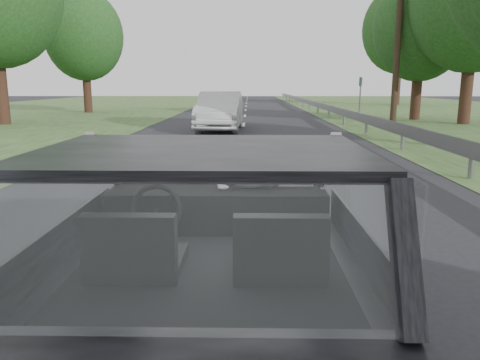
{
  "coord_description": "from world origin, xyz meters",
  "views": [
    {
      "loc": [
        0.23,
        -2.73,
        1.76
      ],
      "look_at": [
        0.17,
        0.57,
        1.08
      ],
      "focal_mm": 35.0,
      "sensor_mm": 36.0,
      "label": 1
    }
  ],
  "objects_px": {
    "highway_sign": "(360,96)",
    "utility_pole": "(399,23)",
    "cat": "(252,177)",
    "subject_car": "(211,254)",
    "other_car": "(220,111)"
  },
  "relations": [
    {
      "from": "subject_car",
      "to": "other_car",
      "type": "distance_m",
      "value": 15.63
    },
    {
      "from": "subject_car",
      "to": "cat",
      "type": "height_order",
      "value": "subject_car"
    },
    {
      "from": "subject_car",
      "to": "utility_pole",
      "type": "distance_m",
      "value": 21.02
    },
    {
      "from": "subject_car",
      "to": "other_car",
      "type": "relative_size",
      "value": 0.89
    },
    {
      "from": "subject_car",
      "to": "highway_sign",
      "type": "distance_m",
      "value": 26.69
    },
    {
      "from": "highway_sign",
      "to": "utility_pole",
      "type": "relative_size",
      "value": 0.24
    },
    {
      "from": "highway_sign",
      "to": "utility_pole",
      "type": "bearing_deg",
      "value": -66.76
    },
    {
      "from": "subject_car",
      "to": "cat",
      "type": "xyz_separation_m",
      "value": [
        0.26,
        0.66,
        0.36
      ]
    },
    {
      "from": "utility_pole",
      "to": "cat",
      "type": "bearing_deg",
      "value": -109.73
    },
    {
      "from": "other_car",
      "to": "utility_pole",
      "type": "relative_size",
      "value": 0.5
    },
    {
      "from": "cat",
      "to": "highway_sign",
      "type": "height_order",
      "value": "highway_sign"
    },
    {
      "from": "cat",
      "to": "highway_sign",
      "type": "bearing_deg",
      "value": 68.27
    },
    {
      "from": "other_car",
      "to": "highway_sign",
      "type": "xyz_separation_m",
      "value": [
        7.78,
        10.17,
        0.35
      ]
    },
    {
      "from": "cat",
      "to": "utility_pole",
      "type": "height_order",
      "value": "utility_pole"
    },
    {
      "from": "cat",
      "to": "other_car",
      "type": "bearing_deg",
      "value": 87.46
    }
  ]
}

